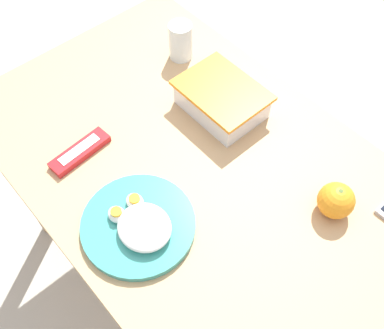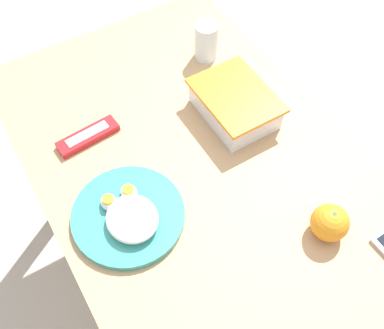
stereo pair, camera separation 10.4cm
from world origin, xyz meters
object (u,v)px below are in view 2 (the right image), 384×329
at_px(orange_fruit, 330,223).
at_px(rice_plate, 129,215).
at_px(food_container, 235,106).
at_px(candy_bar, 88,136).
at_px(drinking_glass, 206,41).

bearing_deg(orange_fruit, rice_plate, -125.16).
bearing_deg(food_container, orange_fruit, -2.80).
height_order(food_container, candy_bar, food_container).
height_order(rice_plate, candy_bar, rice_plate).
bearing_deg(food_container, rice_plate, -70.25).
height_order(rice_plate, drinking_glass, drinking_glass).
bearing_deg(candy_bar, rice_plate, -3.08).
bearing_deg(rice_plate, drinking_glass, 130.09).
xyz_separation_m(orange_fruit, drinking_glass, (-0.60, 0.07, 0.01)).
distance_m(orange_fruit, candy_bar, 0.61).
distance_m(rice_plate, drinking_glass, 0.55).
bearing_deg(food_container, drinking_glass, 166.50).
xyz_separation_m(food_container, rice_plate, (0.13, -0.37, -0.02)).
xyz_separation_m(rice_plate, drinking_glass, (-0.36, 0.42, 0.04)).
height_order(orange_fruit, drinking_glass, drinking_glass).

